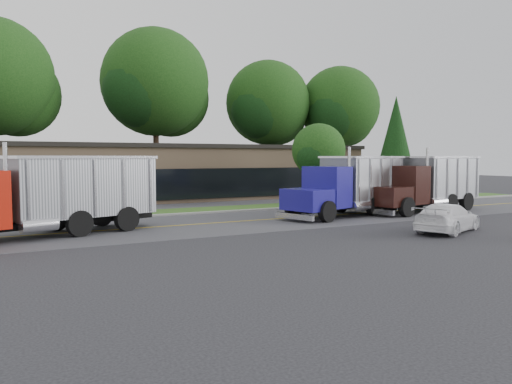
# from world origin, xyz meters

# --- Properties ---
(ground) EXTENTS (140.00, 140.00, 0.00)m
(ground) POSITION_xyz_m (0.00, 0.00, 0.00)
(ground) COLOR #3A3A40
(ground) RESTS_ON ground
(road) EXTENTS (60.00, 8.00, 0.02)m
(road) POSITION_xyz_m (0.00, 9.00, 0.00)
(road) COLOR #505055
(road) RESTS_ON ground
(center_line) EXTENTS (60.00, 0.12, 0.01)m
(center_line) POSITION_xyz_m (0.00, 9.00, 0.00)
(center_line) COLOR gold
(center_line) RESTS_ON ground
(curb) EXTENTS (60.00, 0.30, 0.12)m
(curb) POSITION_xyz_m (0.00, 13.20, 0.00)
(curb) COLOR #9E9E99
(curb) RESTS_ON ground
(grass_verge) EXTENTS (60.00, 3.40, 0.03)m
(grass_verge) POSITION_xyz_m (0.00, 15.00, 0.00)
(grass_verge) COLOR #365B1F
(grass_verge) RESTS_ON ground
(far_parking) EXTENTS (60.00, 7.00, 0.02)m
(far_parking) POSITION_xyz_m (0.00, 20.00, 0.00)
(far_parking) COLOR #505055
(far_parking) RESTS_ON ground
(strip_mall) EXTENTS (32.00, 12.00, 4.00)m
(strip_mall) POSITION_xyz_m (2.00, 26.00, 2.00)
(strip_mall) COLOR tan
(strip_mall) RESTS_ON ground
(tree_far_c) EXTENTS (11.08, 10.42, 15.80)m
(tree_far_c) POSITION_xyz_m (4.17, 34.13, 10.08)
(tree_far_c) COLOR #382619
(tree_far_c) RESTS_ON ground
(tree_far_d) EXTENTS (9.54, 8.98, 13.60)m
(tree_far_d) POSITION_xyz_m (16.15, 33.11, 8.68)
(tree_far_d) COLOR #382619
(tree_far_d) RESTS_ON ground
(tree_far_e) EXTENTS (9.34, 8.79, 13.32)m
(tree_far_e) POSITION_xyz_m (24.14, 31.11, 8.50)
(tree_far_e) COLOR #382619
(tree_far_e) RESTS_ON ground
(evergreen_right) EXTENTS (3.74, 3.74, 8.49)m
(evergreen_right) POSITION_xyz_m (20.00, 18.00, 4.66)
(evergreen_right) COLOR #382619
(evergreen_right) RESTS_ON ground
(tree_verge) EXTENTS (3.99, 3.75, 5.68)m
(tree_verge) POSITION_xyz_m (10.06, 15.05, 3.61)
(tree_verge) COLOR #382619
(tree_verge) RESTS_ON ground
(dump_truck_red) EXTENTS (10.81, 5.57, 3.36)m
(dump_truck_red) POSITION_xyz_m (-8.28, 8.51, 1.81)
(dump_truck_red) COLOR black
(dump_truck_red) RESTS_ON ground
(dump_truck_blue) EXTENTS (8.66, 4.62, 3.36)m
(dump_truck_blue) POSITION_xyz_m (7.76, 8.64, 1.81)
(dump_truck_blue) COLOR black
(dump_truck_blue) RESTS_ON ground
(dump_truck_maroon) EXTENTS (8.75, 3.83, 3.36)m
(dump_truck_maroon) POSITION_xyz_m (13.26, 8.06, 1.81)
(dump_truck_maroon) COLOR black
(dump_truck_maroon) RESTS_ON ground
(rally_car) EXTENTS (4.72, 3.27, 1.27)m
(rally_car) POSITION_xyz_m (7.50, 1.52, 0.63)
(rally_car) COLOR white
(rally_car) RESTS_ON ground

